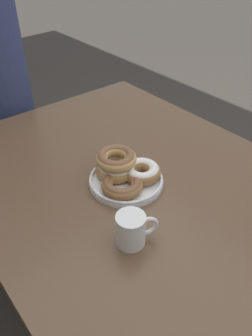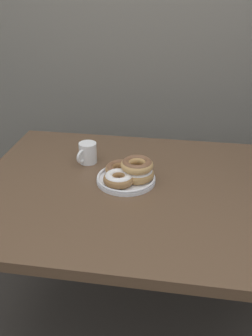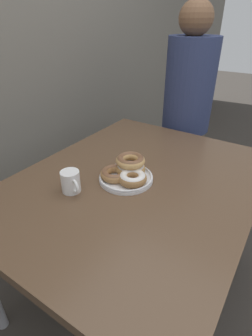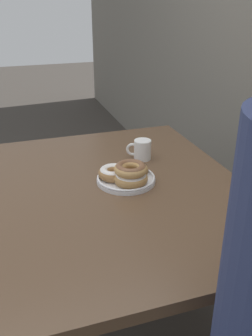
# 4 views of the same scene
# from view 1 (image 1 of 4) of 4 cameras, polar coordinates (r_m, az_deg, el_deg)

# --- Properties ---
(ground_plane) EXTENTS (14.00, 14.00, 0.00)m
(ground_plane) POSITION_cam_1_polar(r_m,az_deg,el_deg) (1.70, 6.64, -17.07)
(ground_plane) COLOR #38332D
(dining_table) EXTENTS (1.23, 0.96, 0.71)m
(dining_table) POSITION_cam_1_polar(r_m,az_deg,el_deg) (1.11, 0.36, -3.68)
(dining_table) COLOR brown
(dining_table) RESTS_ON ground_plane
(donut_plate) EXTENTS (0.25, 0.24, 0.10)m
(donut_plate) POSITION_cam_1_polar(r_m,az_deg,el_deg) (1.01, -0.34, -0.74)
(donut_plate) COLOR white
(donut_plate) RESTS_ON dining_table
(coffee_mug) EXTENTS (0.08, 0.11, 0.09)m
(coffee_mug) POSITION_cam_1_polar(r_m,az_deg,el_deg) (0.83, 1.03, -10.60)
(coffee_mug) COLOR white
(coffee_mug) RESTS_ON dining_table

